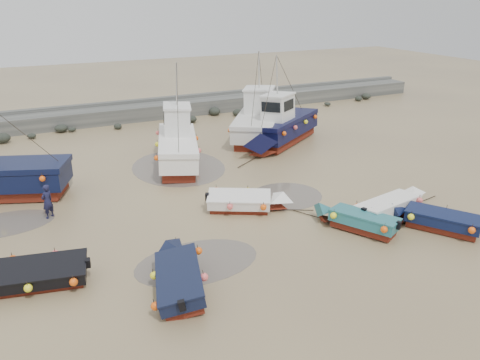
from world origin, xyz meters
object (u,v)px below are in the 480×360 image
Objects in this scene: dinghy_5 at (247,200)px; cabin_boat_1 at (176,142)px; person at (50,217)px; dinghy_1 at (181,272)px; cabin_boat_2 at (281,126)px; dinghy_6 at (434,217)px; dinghy_4 at (21,274)px; dinghy_2 at (356,218)px; cabin_boat_3 at (259,120)px; dinghy_3 at (394,204)px.

cabin_boat_1 reaches higher than dinghy_5.
cabin_boat_1 is at bearing 171.56° from person.
dinghy_1 is at bearing -90.70° from cabin_boat_1.
dinghy_6 is at bearing 146.42° from cabin_boat_2.
person is at bearing -2.34° from dinghy_4.
dinghy_2 is 0.53× the size of cabin_boat_3.
cabin_boat_1 is (-0.91, 8.18, 0.79)m from dinghy_5.
dinghy_3 reaches higher than person.
dinghy_3 is 0.63× the size of cabin_boat_3.
dinghy_1 reaches higher than person.
dinghy_5 is 0.52× the size of cabin_boat_1.
dinghy_5 is (-6.27, 3.50, 0.01)m from dinghy_3.
person is (-15.92, -5.44, -1.35)m from cabin_boat_2.
dinghy_1 is 3.38× the size of person.
dinghy_1 is 0.65× the size of cabin_boat_2.
dinghy_1 is 1.15× the size of dinghy_5.
dinghy_3 is 13.73m from cabin_boat_1.
dinghy_2 reaches higher than person.
cabin_boat_2 reaches higher than dinghy_6.
person is at bearing 130.42° from dinghy_1.
dinghy_3 is at bearing -55.46° from cabin_boat_3.
cabin_boat_2 reaches higher than dinghy_4.
cabin_boat_3 is 5.33× the size of person.
cabin_boat_2 and cabin_boat_3 have the same top height.
dinghy_3 is 2.01m from dinghy_6.
dinghy_5 is 12.77m from cabin_boat_3.
dinghy_3 is at bearing 116.18° from person.
cabin_boat_3 is at bearing 68.55° from dinghy_1.
dinghy_2 is 14.50m from person.
person is at bearing 117.30° from dinghy_6.
dinghy_2 is 0.97× the size of dinghy_5.
cabin_boat_2 reaches higher than dinghy_1.
cabin_boat_1 is at bearing 60.66° from cabin_boat_2.
dinghy_1 and dinghy_6 have the same top height.
dinghy_5 is 1.02× the size of dinghy_6.
person is (-8.95, 3.28, -0.56)m from dinghy_5.
dinghy_4 and dinghy_6 have the same top height.
dinghy_6 is at bearing 79.79° from dinghy_5.
cabin_boat_2 is at bearing -41.53° from cabin_boat_3.
dinghy_1 is 13.63m from cabin_boat_1.
dinghy_3 is 16.61m from dinghy_4.
cabin_boat_1 is at bearing 86.92° from dinghy_1.
dinghy_3 and dinghy_5 have the same top height.
dinghy_3 is at bearing -82.75° from dinghy_4.
dinghy_4 is at bearing -49.06° from dinghy_5.
dinghy_4 is 0.64× the size of cabin_boat_1.
dinghy_2 is 12.97m from cabin_boat_1.
cabin_boat_3 is at bearing 37.90° from cabin_boat_1.
dinghy_4 is 0.68× the size of cabin_boat_3.
dinghy_2 is 5.35m from dinghy_5.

